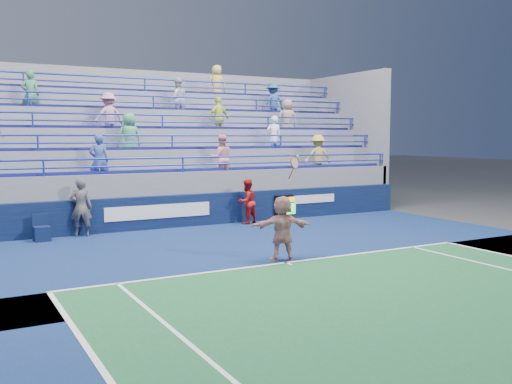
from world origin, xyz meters
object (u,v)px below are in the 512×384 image
line_judge (81,208)px  serve_speed_board (289,207)px  ball_girl (247,202)px  judge_chair (42,233)px  tennis_player (282,228)px

line_judge → serve_speed_board: bearing=-162.2°
line_judge → ball_girl: bearing=-165.5°
judge_chair → serve_speed_board: bearing=3.1°
line_judge → ball_girl: size_ratio=1.15×
line_judge → judge_chair: bearing=28.7°
tennis_player → ball_girl: 6.01m
judge_chair → tennis_player: tennis_player is taller
serve_speed_board → judge_chair: serve_speed_board is taller
judge_chair → tennis_player: size_ratio=0.31×
tennis_player → ball_girl: tennis_player is taller
tennis_player → ball_girl: (2.00, 5.67, -0.03)m
ball_girl → serve_speed_board: bearing=175.3°
serve_speed_board → line_judge: 7.62m
serve_speed_board → judge_chair: bearing=-176.9°
tennis_player → serve_speed_board: bearing=56.7°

